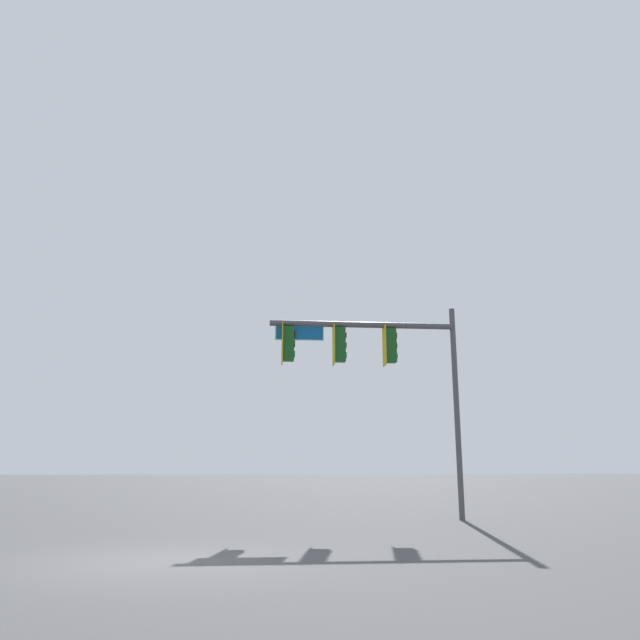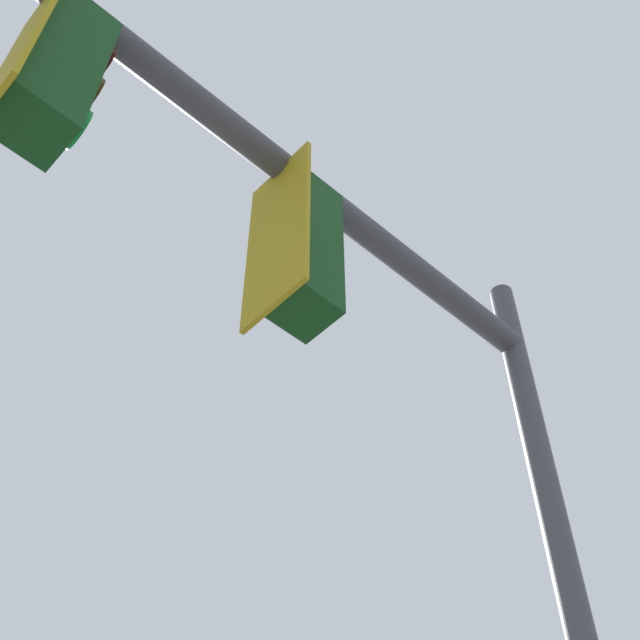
# 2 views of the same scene
# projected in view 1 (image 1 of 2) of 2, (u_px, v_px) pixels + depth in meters

# --- Properties ---
(ground_plane) EXTENTS (400.00, 400.00, 0.00)m
(ground_plane) POSITION_uv_depth(u_px,v_px,m) (164.00, 562.00, 10.43)
(ground_plane) COLOR #474749
(signal_pole_near) EXTENTS (6.01, 1.20, 6.65)m
(signal_pole_near) POSITION_uv_depth(u_px,v_px,m) (369.00, 354.00, 19.91)
(signal_pole_near) COLOR #47474C
(signal_pole_near) RESTS_ON ground_plane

